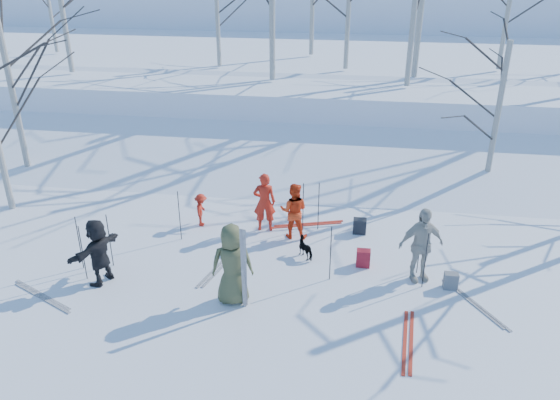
% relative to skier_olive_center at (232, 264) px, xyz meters
% --- Properties ---
extents(ground, '(120.00, 120.00, 0.00)m').
position_rel_skier_olive_center_xyz_m(ground, '(0.64, 0.86, -0.89)').
color(ground, white).
rests_on(ground, ground).
extents(snow_ramp, '(70.00, 9.49, 4.12)m').
position_rel_skier_olive_center_xyz_m(snow_ramp, '(0.64, 7.86, -0.74)').
color(snow_ramp, white).
rests_on(snow_ramp, ground).
extents(snow_plateau, '(70.00, 18.00, 2.20)m').
position_rel_skier_olive_center_xyz_m(snow_plateau, '(0.64, 17.86, 0.11)').
color(snow_plateau, white).
rests_on(snow_plateau, ground).
extents(far_hill, '(90.00, 30.00, 6.00)m').
position_rel_skier_olive_center_xyz_m(far_hill, '(0.64, 38.86, 1.11)').
color(far_hill, white).
rests_on(far_hill, ground).
extents(skier_olive_center, '(0.96, 0.71, 1.78)m').
position_rel_skier_olive_center_xyz_m(skier_olive_center, '(0.00, 0.00, 0.00)').
color(skier_olive_center, '#464B2D').
rests_on(skier_olive_center, ground).
extents(skier_red_north, '(0.63, 0.46, 1.60)m').
position_rel_skier_olive_center_xyz_m(skier_red_north, '(0.11, 3.23, -0.09)').
color(skier_red_north, red).
rests_on(skier_red_north, ground).
extents(skier_redor_behind, '(0.73, 0.58, 1.48)m').
position_rel_skier_olive_center_xyz_m(skier_redor_behind, '(0.91, 2.96, -0.15)').
color(skier_redor_behind, red).
rests_on(skier_redor_behind, ground).
extents(skier_red_seated, '(0.40, 0.62, 0.91)m').
position_rel_skier_olive_center_xyz_m(skier_red_seated, '(-1.60, 3.22, -0.44)').
color(skier_red_seated, red).
rests_on(skier_red_seated, ground).
extents(skier_cream_east, '(1.11, 0.75, 1.76)m').
position_rel_skier_olive_center_xyz_m(skier_cream_east, '(3.91, 1.42, -0.01)').
color(skier_cream_east, beige).
rests_on(skier_cream_east, ground).
extents(skier_grey_west, '(0.92, 1.50, 1.54)m').
position_rel_skier_olive_center_xyz_m(skier_grey_west, '(-3.06, 0.27, -0.12)').
color(skier_grey_west, black).
rests_on(skier_grey_west, ground).
extents(dog, '(0.59, 0.60, 0.49)m').
position_rel_skier_olive_center_xyz_m(dog, '(1.34, 2.01, -0.65)').
color(dog, black).
rests_on(dog, ground).
extents(upright_ski_left, '(0.08, 0.16, 1.90)m').
position_rel_skier_olive_center_xyz_m(upright_ski_left, '(0.28, -0.23, 0.06)').
color(upright_ski_left, silver).
rests_on(upright_ski_left, ground).
extents(upright_ski_right, '(0.12, 0.23, 1.89)m').
position_rel_skier_olive_center_xyz_m(upright_ski_right, '(0.32, -0.22, 0.06)').
color(upright_ski_right, silver).
rests_on(upright_ski_right, ground).
extents(ski_pair_a, '(1.11, 2.00, 0.02)m').
position_rel_skier_olive_center_xyz_m(ski_pair_a, '(-0.62, 1.25, -0.88)').
color(ski_pair_a, silver).
rests_on(ski_pair_a, ground).
extents(ski_pair_b, '(0.54, 1.94, 0.02)m').
position_rel_skier_olive_center_xyz_m(ski_pair_b, '(3.58, -0.81, -0.88)').
color(ski_pair_b, '#B42919').
rests_on(ski_pair_b, ground).
extents(ski_pair_c, '(1.89, 2.08, 0.02)m').
position_rel_skier_olive_center_xyz_m(ski_pair_c, '(5.04, 0.61, -0.88)').
color(ski_pair_c, silver).
rests_on(ski_pair_c, ground).
extents(ski_pair_d, '(1.29, 2.01, 0.02)m').
position_rel_skier_olive_center_xyz_m(ski_pair_d, '(1.21, 3.66, -0.88)').
color(ski_pair_d, '#B42919').
rests_on(ski_pair_d, ground).
extents(ski_pair_e, '(1.70, 2.06, 0.02)m').
position_rel_skier_olive_center_xyz_m(ski_pair_e, '(-4.10, -0.47, -0.88)').
color(ski_pair_e, silver).
rests_on(ski_pair_e, ground).
extents(ski_pole_a, '(0.02, 0.02, 1.34)m').
position_rel_skier_olive_center_xyz_m(ski_pole_a, '(3.92, 1.67, -0.22)').
color(ski_pole_a, black).
rests_on(ski_pole_a, ground).
extents(ski_pole_b, '(0.02, 0.02, 1.34)m').
position_rel_skier_olive_center_xyz_m(ski_pole_b, '(1.10, 3.35, -0.22)').
color(ski_pole_b, black).
rests_on(ski_pole_b, ground).
extents(ski_pole_c, '(0.02, 0.02, 1.34)m').
position_rel_skier_olive_center_xyz_m(ski_pole_c, '(4.00, 1.11, -0.22)').
color(ski_pole_c, black).
rests_on(ski_pole_c, ground).
extents(ski_pole_d, '(0.02, 0.02, 1.34)m').
position_rel_skier_olive_center_xyz_m(ski_pole_d, '(-3.11, 0.94, -0.22)').
color(ski_pole_d, black).
rests_on(ski_pole_d, ground).
extents(ski_pole_e, '(0.02, 0.02, 1.34)m').
position_rel_skier_olive_center_xyz_m(ski_pole_e, '(1.96, 1.10, -0.22)').
color(ski_pole_e, black).
rests_on(ski_pole_e, ground).
extents(ski_pole_f, '(0.02, 0.02, 1.34)m').
position_rel_skier_olive_center_xyz_m(ski_pole_f, '(-3.46, 0.32, -0.22)').
color(ski_pole_f, black).
rests_on(ski_pole_f, ground).
extents(ski_pole_g, '(0.02, 0.02, 1.34)m').
position_rel_skier_olive_center_xyz_m(ski_pole_g, '(-3.75, 0.73, -0.22)').
color(ski_pole_g, black).
rests_on(ski_pole_g, ground).
extents(ski_pole_h, '(0.02, 0.02, 1.34)m').
position_rel_skier_olive_center_xyz_m(ski_pole_h, '(1.50, 3.44, -0.22)').
color(ski_pole_h, black).
rests_on(ski_pole_h, ground).
extents(ski_pole_i, '(0.02, 0.02, 1.34)m').
position_rel_skier_olive_center_xyz_m(ski_pole_i, '(-1.91, 2.39, -0.22)').
color(ski_pole_i, black).
rests_on(ski_pole_i, ground).
extents(backpack_red, '(0.32, 0.22, 0.42)m').
position_rel_skier_olive_center_xyz_m(backpack_red, '(2.69, 1.79, -0.68)').
color(backpack_red, maroon).
rests_on(backpack_red, ground).
extents(backpack_grey, '(0.30, 0.20, 0.38)m').
position_rel_skier_olive_center_xyz_m(backpack_grey, '(4.60, 1.14, -0.70)').
color(backpack_grey, slate).
rests_on(backpack_grey, ground).
extents(backpack_dark, '(0.34, 0.24, 0.40)m').
position_rel_skier_olive_center_xyz_m(backpack_dark, '(2.58, 3.40, -0.69)').
color(backpack_dark, black).
rests_on(backpack_dark, ground).
extents(birch_plateau_d, '(4.15, 4.15, 5.07)m').
position_rel_skier_olive_center_xyz_m(birch_plateau_d, '(7.93, 14.31, 3.84)').
color(birch_plateau_d, silver).
rests_on(birch_plateau_d, snow_plateau).
extents(birch_plateau_f, '(3.69, 3.69, 4.42)m').
position_rel_skier_olive_center_xyz_m(birch_plateau_f, '(-3.56, 13.28, 3.52)').
color(birch_plateau_f, silver).
rests_on(birch_plateau_f, snow_plateau).
extents(birch_plateau_i, '(3.62, 3.62, 4.31)m').
position_rel_skier_olive_center_xyz_m(birch_plateau_i, '(-12.00, 15.30, 3.46)').
color(birch_plateau_i, silver).
rests_on(birch_plateau_i, snow_plateau).
extents(birch_edge_d, '(4.97, 4.97, 6.25)m').
position_rel_skier_olive_center_xyz_m(birch_edge_d, '(-8.24, 5.92, 2.23)').
color(birch_edge_d, silver).
rests_on(birch_edge_d, ground).
extents(birch_edge_e, '(3.72, 3.72, 4.46)m').
position_rel_skier_olive_center_xyz_m(birch_edge_e, '(6.39, 6.89, 1.34)').
color(birch_edge_e, silver).
rests_on(birch_edge_e, ground).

